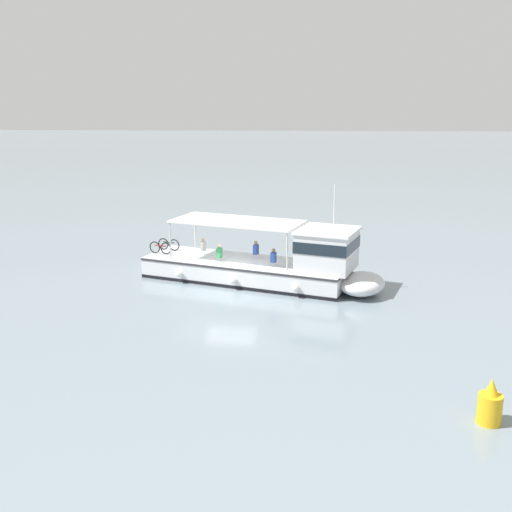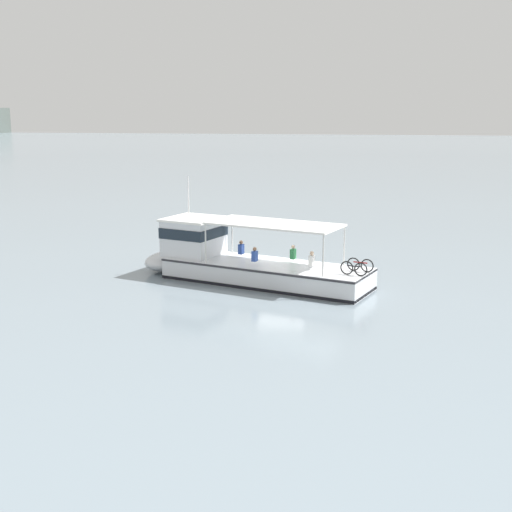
# 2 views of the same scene
# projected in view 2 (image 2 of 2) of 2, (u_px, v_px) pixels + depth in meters

# --- Properties ---
(ground_plane) EXTENTS (400.00, 400.00, 0.00)m
(ground_plane) POSITION_uv_depth(u_px,v_px,m) (282.00, 277.00, 37.26)
(ground_plane) COLOR gray
(ferry_main) EXTENTS (6.98, 13.03, 5.32)m
(ferry_main) POSITION_uv_depth(u_px,v_px,m) (239.00, 261.00, 36.40)
(ferry_main) COLOR silver
(ferry_main) RESTS_ON ground
(channel_buoy) EXTENTS (0.70, 0.70, 1.40)m
(channel_buoy) POSITION_uv_depth(u_px,v_px,m) (182.00, 224.00, 50.60)
(channel_buoy) COLOR gold
(channel_buoy) RESTS_ON ground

